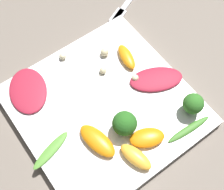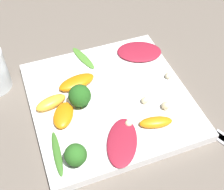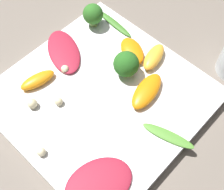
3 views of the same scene
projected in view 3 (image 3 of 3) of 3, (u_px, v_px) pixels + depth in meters
The scene contains 16 objects.
ground_plane at pixel (102, 101), 0.50m from camera, with size 2.40×2.40×0.00m, color #6B6056.
plate at pixel (102, 98), 0.49m from camera, with size 0.29×0.29×0.02m.
radicchio_leaf_0 at pixel (64, 51), 0.52m from camera, with size 0.09×0.11×0.01m.
radicchio_leaf_1 at pixel (99, 184), 0.41m from camera, with size 0.11×0.09×0.01m.
orange_segment_0 at pixel (38, 80), 0.48m from camera, with size 0.06×0.03×0.02m.
orange_segment_1 at pixel (132, 51), 0.51m from camera, with size 0.06×0.07×0.02m.
orange_segment_2 at pixel (147, 91), 0.47m from camera, with size 0.08×0.04×0.02m.
orange_segment_3 at pixel (154, 57), 0.50m from camera, with size 0.06×0.04×0.02m.
broccoli_floret_0 at pixel (93, 14), 0.53m from camera, with size 0.04×0.04×0.04m.
broccoli_floret_1 at pixel (127, 65), 0.48m from camera, with size 0.04×0.04×0.05m.
arugula_sprig_0 at pixel (168, 136), 0.44m from camera, with size 0.04×0.08×0.00m.
arugula_sprig_1 at pixel (114, 23), 0.55m from camera, with size 0.02×0.09×0.01m.
macadamia_nut_0 at pixel (65, 69), 0.50m from camera, with size 0.01×0.01×0.01m.
macadamia_nut_1 at pixel (59, 101), 0.47m from camera, with size 0.01×0.01×0.01m.
macadamia_nut_2 at pixel (41, 152), 0.42m from camera, with size 0.01×0.01×0.01m.
macadamia_nut_3 at pixel (32, 104), 0.46m from camera, with size 0.02×0.02×0.02m.
Camera 3 is at (0.17, 0.18, 0.43)m, focal length 50.00 mm.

